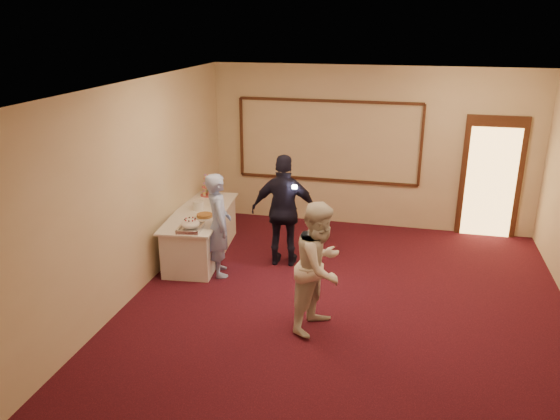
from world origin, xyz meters
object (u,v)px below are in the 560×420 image
(cupcake_stand, at_px, (208,187))
(man, at_px, (219,225))
(buffet_table, at_px, (201,233))
(plate_stack_a, at_px, (198,206))
(tart, at_px, (205,216))
(pavlova_tray, at_px, (190,225))
(plate_stack_b, at_px, (216,202))
(woman, at_px, (320,267))
(guest, at_px, (285,211))

(cupcake_stand, height_order, man, man)
(buffet_table, xyz_separation_m, plate_stack_a, (-0.05, 0.06, 0.46))
(man, bearing_deg, tart, 18.53)
(buffet_table, distance_m, pavlova_tray, 0.96)
(buffet_table, xyz_separation_m, tart, (0.18, -0.25, 0.41))
(cupcake_stand, height_order, plate_stack_b, cupcake_stand)
(plate_stack_a, bearing_deg, woman, -38.35)
(plate_stack_a, bearing_deg, buffet_table, -50.94)
(buffet_table, relative_size, woman, 1.31)
(plate_stack_a, bearing_deg, cupcake_stand, 98.78)
(buffet_table, distance_m, man, 0.92)
(plate_stack_a, bearing_deg, guest, -3.37)
(buffet_table, relative_size, cupcake_stand, 5.18)
(buffet_table, distance_m, plate_stack_a, 0.47)
(plate_stack_b, distance_m, guest, 1.33)
(man, bearing_deg, plate_stack_b, -5.24)
(plate_stack_a, relative_size, guest, 0.10)
(man, distance_m, guest, 1.08)
(tart, distance_m, woman, 2.62)
(buffet_table, xyz_separation_m, plate_stack_b, (0.16, 0.34, 0.45))
(pavlova_tray, bearing_deg, guest, 32.20)
(plate_stack_b, distance_m, tart, 0.59)
(pavlova_tray, bearing_deg, man, 29.45)
(pavlova_tray, height_order, tart, pavlova_tray)
(cupcake_stand, xyz_separation_m, plate_stack_b, (0.34, -0.52, -0.08))
(plate_stack_b, distance_m, man, 1.02)
(pavlova_tray, bearing_deg, tart, 89.29)
(tart, relative_size, man, 0.18)
(buffet_table, bearing_deg, plate_stack_a, 129.06)
(cupcake_stand, bearing_deg, pavlova_tray, -78.41)
(pavlova_tray, relative_size, tart, 1.70)
(plate_stack_a, height_order, plate_stack_b, plate_stack_a)
(woman, distance_m, guest, 1.97)
(plate_stack_a, height_order, woman, woman)
(pavlova_tray, xyz_separation_m, man, (0.37, 0.21, -0.04))
(tart, bearing_deg, guest, 10.35)
(pavlova_tray, relative_size, plate_stack_a, 2.64)
(pavlova_tray, relative_size, man, 0.31)
(plate_stack_b, relative_size, woman, 0.10)
(tart, relative_size, woman, 0.17)
(plate_stack_b, bearing_deg, guest, -15.86)
(woman, bearing_deg, buffet_table, 71.68)
(tart, bearing_deg, plate_stack_b, 91.38)
(cupcake_stand, height_order, plate_stack_a, cupcake_stand)
(cupcake_stand, relative_size, plate_stack_a, 2.29)
(plate_stack_a, xyz_separation_m, man, (0.59, -0.68, -0.04))
(buffet_table, distance_m, guest, 1.53)
(cupcake_stand, bearing_deg, woman, -47.03)
(plate_stack_b, bearing_deg, cupcake_stand, 122.94)
(tart, bearing_deg, buffet_table, 124.93)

